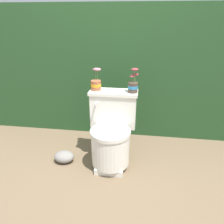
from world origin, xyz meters
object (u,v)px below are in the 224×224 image
(potted_plant_left, at_px, (96,83))
(garden_stone, at_px, (64,157))
(potted_plant_midleft, at_px, (133,85))
(toilet, at_px, (112,134))

(potted_plant_left, xyz_separation_m, garden_stone, (-0.33, -0.21, -0.77))
(potted_plant_midleft, relative_size, garden_stone, 1.12)
(toilet, height_order, potted_plant_midleft, potted_plant_midleft)
(toilet, bearing_deg, potted_plant_left, 139.14)
(toilet, xyz_separation_m, potted_plant_midleft, (0.19, 0.13, 0.48))
(toilet, xyz_separation_m, garden_stone, (-0.50, -0.06, -0.29))
(toilet, distance_m, potted_plant_left, 0.53)
(toilet, xyz_separation_m, potted_plant_left, (-0.18, 0.15, 0.48))
(potted_plant_midleft, bearing_deg, toilet, -145.90)
(potted_plant_left, distance_m, garden_stone, 0.86)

